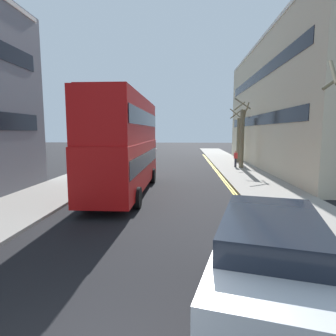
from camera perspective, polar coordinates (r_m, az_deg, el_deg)
name	(u,v)px	position (r m, az deg, el deg)	size (l,w,h in m)	color
sidewalk_right	(260,184)	(20.29, 18.06, -3.16)	(4.00, 80.00, 0.14)	gray
sidewalk_left	(74,182)	(21.13, -18.49, -2.77)	(4.00, 80.00, 0.14)	gray
kerb_line_outer	(234,191)	(17.94, 13.15, -4.56)	(0.10, 56.00, 0.01)	yellow
kerb_line_inner	(231,191)	(17.91, 12.65, -4.56)	(0.10, 56.00, 0.01)	yellow
double_decker_bus_away	(125,142)	(16.76, -8.65, 5.16)	(2.82, 10.82, 5.64)	#B20F0F
taxi_minivan	(270,275)	(5.77, 19.86, -19.71)	(3.01, 5.13, 2.12)	silver
pedestrian_far	(236,158)	(28.90, 13.48, 1.88)	(0.34, 0.22, 1.62)	#2D2D38
street_tree_near	(242,137)	(28.40, 14.69, 6.04)	(1.48, 1.73, 6.63)	#6B6047
street_tree_far	(239,138)	(33.47, 14.04, 5.83)	(1.86, 2.06, 6.11)	#6B6047
townhouse_terrace_right	(308,105)	(31.82, 26.36, 11.35)	(10.08, 28.00, 12.54)	beige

